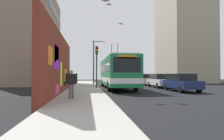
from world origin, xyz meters
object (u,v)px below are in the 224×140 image
at_px(street_lamp, 95,59).
at_px(parked_car_navy, 181,82).
at_px(parked_car_white, 160,80).
at_px(parked_car_champagne, 145,79).
at_px(pedestrian_near_wall, 71,82).
at_px(traffic_light, 97,60).
at_px(city_bus, 116,72).

bearing_deg(street_lamp, parked_car_navy, -146.30).
bearing_deg(parked_car_white, parked_car_champagne, 0.00).
distance_m(pedestrian_near_wall, traffic_light, 9.55).
xyz_separation_m(parked_car_champagne, traffic_light, (-7.66, 7.35, 2.20)).
relative_size(parked_car_champagne, pedestrian_near_wall, 2.52).
bearing_deg(street_lamp, parked_car_champagne, -86.37).
bearing_deg(street_lamp, city_bus, -162.54).
xyz_separation_m(parked_car_navy, parked_car_champagne, (11.31, 0.00, -0.00)).
height_order(city_bus, parked_car_white, city_bus).
height_order(parked_car_navy, pedestrian_near_wall, pedestrian_near_wall).
relative_size(traffic_light, street_lamp, 0.71).
bearing_deg(pedestrian_near_wall, parked_car_navy, -59.06).
bearing_deg(city_bus, pedestrian_near_wall, 157.94).
relative_size(city_bus, parked_car_champagne, 2.87).
height_order(parked_car_champagne, street_lamp, street_lamp).
xyz_separation_m(city_bus, street_lamp, (6.48, 2.04, 1.85)).
distance_m(city_bus, pedestrian_near_wall, 10.70).
relative_size(parked_car_champagne, traffic_light, 0.96).
xyz_separation_m(parked_car_champagne, street_lamp, (-0.46, 7.24, 2.84)).
distance_m(parked_car_champagne, pedestrian_near_wall, 19.18).
bearing_deg(parked_car_white, street_lamp, 52.40).
bearing_deg(parked_car_navy, parked_car_champagne, 0.00).
xyz_separation_m(parked_car_champagne, pedestrian_near_wall, (-16.83, 9.21, 0.27)).
bearing_deg(parked_car_navy, pedestrian_near_wall, 120.94).
bearing_deg(parked_car_navy, street_lamp, 33.70).
bearing_deg(parked_car_champagne, parked_car_navy, 180.00).
xyz_separation_m(city_bus, parked_car_white, (0.91, -5.20, -0.99)).
distance_m(city_bus, street_lamp, 7.04).
height_order(traffic_light, street_lamp, street_lamp).
bearing_deg(parked_car_white, parked_car_navy, 180.00).
height_order(pedestrian_near_wall, traffic_light, traffic_light).
bearing_deg(city_bus, parked_car_white, -80.12).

